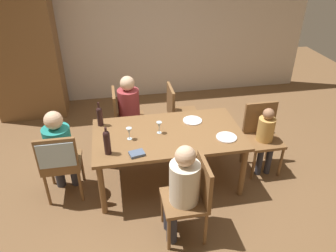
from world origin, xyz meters
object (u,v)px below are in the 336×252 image
(armoire_cabinet, at_px, (24,54))
(person_man_bearded, at_px, (182,187))
(chair_near, at_px, (192,194))
(chair_far_right, at_px, (178,111))
(handbag, at_px, (205,132))
(chair_left_end, at_px, (59,160))
(dining_table, at_px, (168,138))
(dinner_plate_guest_left, at_px, (226,137))
(chair_far_left, at_px, (123,116))
(wine_glass_near_left, at_px, (159,125))
(person_man_guest, at_px, (60,147))
(wine_bottle_tall_green, at_px, (107,142))
(person_woman_host, at_px, (131,107))
(wine_bottle_dark_red, at_px, (100,116))
(person_child_small, at_px, (266,135))
(chair_right_end, at_px, (262,132))
(dinner_plate_host, at_px, (192,120))
(wine_glass_centre, at_px, (129,131))

(armoire_cabinet, height_order, person_man_bearded, armoire_cabinet)
(armoire_cabinet, bearing_deg, chair_near, -56.39)
(chair_far_right, relative_size, handbag, 3.29)
(chair_left_end, bearing_deg, dining_table, 5.53)
(dinner_plate_guest_left, bearing_deg, chair_near, -131.07)
(chair_far_left, xyz_separation_m, wine_glass_near_left, (0.39, -0.86, 0.30))
(person_man_guest, xyz_separation_m, wine_bottle_tall_green, (0.56, -0.31, 0.22))
(person_woman_host, height_order, wine_bottle_dark_red, person_woman_host)
(person_child_small, bearing_deg, person_man_bearded, 33.40)
(person_man_guest, distance_m, person_child_small, 2.56)
(chair_right_end, bearing_deg, wine_bottle_dark_red, -6.96)
(wine_bottle_dark_red, relative_size, handbag, 1.13)
(dining_table, distance_m, handbag, 1.28)
(person_child_small, xyz_separation_m, dinner_plate_guest_left, (-0.62, -0.20, 0.17))
(armoire_cabinet, relative_size, chair_far_right, 2.37)
(chair_far_right, relative_size, person_man_guest, 0.81)
(person_man_guest, height_order, wine_glass_near_left, person_man_guest)
(chair_near, height_order, person_man_guest, person_man_guest)
(chair_left_end, height_order, chair_right_end, same)
(wine_bottle_tall_green, relative_size, wine_glass_near_left, 2.21)
(dining_table, bearing_deg, chair_left_end, -174.47)
(dining_table, relative_size, person_man_bearded, 1.60)
(person_woman_host, height_order, dinner_plate_host, person_woman_host)
(person_woman_host, relative_size, person_man_guest, 0.99)
(person_man_bearded, relative_size, wine_glass_near_left, 7.55)
(person_man_guest, bearing_deg, wine_glass_centre, -4.88)
(wine_glass_centre, bearing_deg, handbag, 37.24)
(chair_left_end, xyz_separation_m, person_child_small, (2.56, 0.10, -0.03))
(chair_far_left, xyz_separation_m, wine_bottle_tall_green, (-0.23, -1.17, 0.35))
(person_man_guest, relative_size, dinner_plate_guest_left, 4.69)
(chair_right_end, height_order, wine_bottle_dark_red, wine_bottle_dark_red)
(chair_left_end, height_order, person_man_bearded, person_man_bearded)
(wine_glass_near_left, bearing_deg, armoire_cabinet, 130.41)
(person_woman_host, distance_m, person_child_small, 1.89)
(person_woman_host, bearing_deg, chair_near, 14.76)
(person_man_bearded, height_order, wine_glass_near_left, person_man_bearded)
(wine_glass_centre, height_order, dinner_plate_guest_left, wine_glass_centre)
(wine_bottle_dark_red, bearing_deg, wine_glass_near_left, -24.32)
(chair_left_end, bearing_deg, chair_far_left, 52.02)
(person_man_bearded, relative_size, wine_glass_centre, 7.55)
(person_woman_host, relative_size, wine_glass_centre, 7.60)
(armoire_cabinet, relative_size, wine_bottle_dark_red, 6.88)
(armoire_cabinet, bearing_deg, person_man_bearded, -57.84)
(dining_table, xyz_separation_m, chair_right_end, (1.28, 0.09, -0.12))
(chair_right_end, bearing_deg, person_child_small, 90.00)
(chair_far_right, distance_m, wine_bottle_dark_red, 1.28)
(chair_right_end, height_order, person_child_small, person_child_small)
(wine_glass_centre, distance_m, handbag, 1.70)
(person_child_small, bearing_deg, armoire_cabinet, -34.80)
(armoire_cabinet, xyz_separation_m, person_man_bearded, (1.97, -3.14, -0.45))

